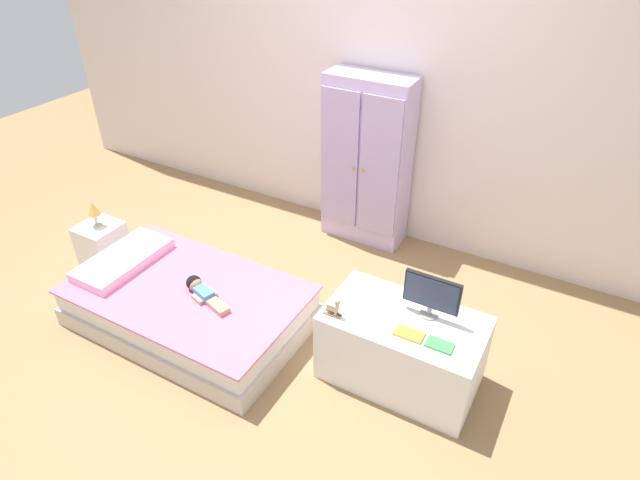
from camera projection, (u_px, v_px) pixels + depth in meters
ground_plane at (266, 338)px, 3.43m from camera, size 10.00×10.00×0.02m
back_wall at (380, 63)px, 3.81m from camera, size 6.40×0.05×2.70m
bed at (189, 306)px, 3.46m from camera, size 1.49×0.90×0.28m
pillow at (123, 259)px, 3.59m from camera, size 0.32×0.65×0.07m
doll at (200, 289)px, 3.32m from camera, size 0.39×0.19×0.10m
nightstand at (103, 245)px, 3.98m from camera, size 0.29×0.29×0.34m
table_lamp at (93, 209)px, 3.81m from camera, size 0.10×0.10×0.20m
wardrobe at (367, 162)px, 4.05m from camera, size 0.65×0.31×1.32m
tv_stand at (402, 348)px, 3.02m from camera, size 0.87×0.50×0.46m
tv_monitor at (432, 294)px, 2.83m from camera, size 0.31×0.10×0.26m
rocking_horse_toy at (334, 307)px, 2.88m from camera, size 0.10×0.04×0.12m
book_orange at (409, 334)px, 2.78m from camera, size 0.15×0.09×0.01m
book_green at (439, 345)px, 2.72m from camera, size 0.14×0.08×0.01m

